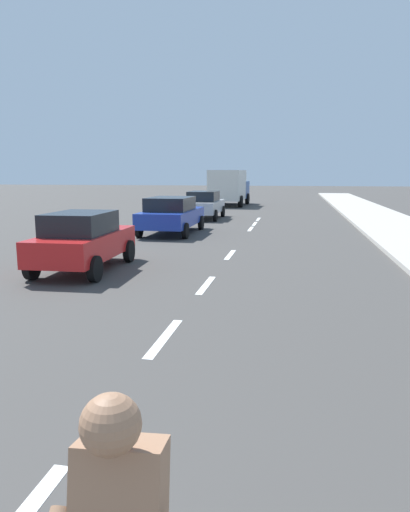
{
  "coord_description": "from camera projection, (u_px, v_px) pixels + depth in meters",
  "views": [
    {
      "loc": [
        1.95,
        2.0,
        2.57
      ],
      "look_at": [
        0.4,
        10.15,
        1.1
      ],
      "focal_mm": 32.77,
      "sensor_mm": 36.0,
      "label": 1
    }
  ],
  "objects": [
    {
      "name": "parked_car_blue",
      "position": [
        172.0,
        214.0,
        20.08
      ],
      "size": [
        2.13,
        4.61,
        1.57
      ],
      "rotation": [
        0.0,
        0.0,
        -0.01
      ],
      "color": "#1E389E",
      "rests_on": "ground"
    },
    {
      "name": "parked_car_red",
      "position": [
        83.0,
        240.0,
        12.4
      ],
      "size": [
        1.91,
        3.91,
        1.57
      ],
      "rotation": [
        0.0,
        0.0,
        0.03
      ],
      "color": "red",
      "rests_on": "ground"
    },
    {
      "name": "lane_stripe_7",
      "position": [
        258.0,
        219.0,
        26.43
      ],
      "size": [
        0.16,
        1.8,
        0.01
      ],
      "primitive_type": "cube",
      "color": "white",
      "rests_on": "ground"
    },
    {
      "name": "lane_stripe_4",
      "position": [
        230.0,
        255.0,
        14.93
      ],
      "size": [
        0.16,
        1.8,
        0.01
      ],
      "primitive_type": "cube",
      "color": "white",
      "rests_on": "ground"
    },
    {
      "name": "lane_stripe_3",
      "position": [
        206.0,
        285.0,
        10.88
      ],
      "size": [
        0.16,
        1.8,
        0.01
      ],
      "primitive_type": "cube",
      "color": "white",
      "rests_on": "ground"
    },
    {
      "name": "parked_car_silver",
      "position": [
        204.0,
        204.0,
        26.56
      ],
      "size": [
        1.92,
        4.13,
        1.57
      ],
      "rotation": [
        0.0,
        0.0,
        0.0
      ],
      "color": "#B7BABF",
      "rests_on": "ground"
    },
    {
      "name": "delivery_truck",
      "position": [
        229.0,
        187.0,
        37.26
      ],
      "size": [
        2.84,
        6.32,
        2.8
      ],
      "rotation": [
        0.0,
        0.0,
        -0.03
      ],
      "color": "#23478C",
      "rests_on": "ground"
    },
    {
      "name": "lane_stripe_5",
      "position": [
        251.0,
        229.0,
        21.84
      ],
      "size": [
        0.16,
        1.8,
        0.01
      ],
      "primitive_type": "cube",
      "color": "white",
      "rests_on": "ground"
    },
    {
      "name": "lane_stripe_6",
      "position": [
        255.0,
        224.0,
        24.05
      ],
      "size": [
        0.16,
        1.8,
        0.01
      ],
      "primitive_type": "cube",
      "color": "white",
      "rests_on": "ground"
    },
    {
      "name": "ground_plane",
      "position": [
        242.0,
        240.0,
        18.22
      ],
      "size": [
        160.0,
        160.0,
        0.0
      ],
      "primitive_type": "plane",
      "color": "#423F3D"
    },
    {
      "name": "lane_stripe_2",
      "position": [
        164.0,
        337.0,
        7.41
      ],
      "size": [
        0.16,
        1.8,
        0.01
      ],
      "primitive_type": "cube",
      "color": "white",
      "rests_on": "ground"
    }
  ]
}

